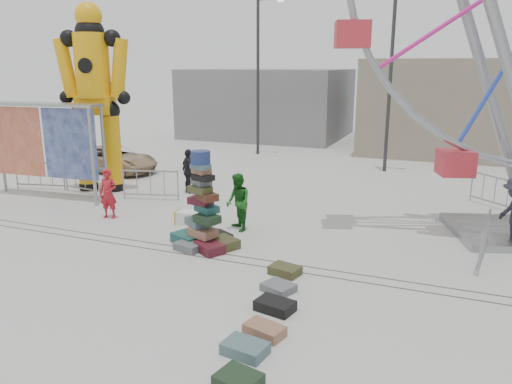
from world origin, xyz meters
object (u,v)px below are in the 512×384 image
at_px(barricade_wheel_front, 484,241).
at_px(parked_suv, 114,159).
at_px(crash_test_dummy, 94,92).
at_px(barricade_dummy_a, 40,176).
at_px(barricade_dummy_c, 151,185).
at_px(lamp_post_right, 393,70).
at_px(barricade_wheel_back, 495,192).
at_px(suitcase_tower, 204,220).
at_px(steamer_trunk, 191,218).
at_px(banner_scaffold, 41,127).
at_px(pedestrian_red, 108,194).
at_px(pedestrian_green, 238,202).
at_px(lamp_post_left, 260,69).
at_px(pedestrian_black, 189,171).
at_px(barricade_dummy_b, 85,179).

bearing_deg(barricade_wheel_front, parked_suv, 77.54).
xyz_separation_m(crash_test_dummy, barricade_dummy_a, (-2.26, -0.80, -3.19)).
bearing_deg(crash_test_dummy, barricade_dummy_c, -27.76).
distance_m(lamp_post_right, barricade_wheel_back, 7.44).
height_order(barricade_dummy_c, barricade_wheel_front, same).
height_order(barricade_dummy_c, parked_suv, parked_suv).
distance_m(lamp_post_right, barricade_dummy_c, 11.57).
bearing_deg(crash_test_dummy, suitcase_tower, -47.92).
relative_size(steamer_trunk, barricade_dummy_a, 0.42).
relative_size(lamp_post_right, barricade_wheel_back, 4.00).
relative_size(banner_scaffold, pedestrian_red, 3.02).
relative_size(steamer_trunk, pedestrian_green, 0.50).
bearing_deg(barricade_dummy_a, parked_suv, 68.40).
relative_size(lamp_post_left, barricade_dummy_c, 4.00).
bearing_deg(crash_test_dummy, pedestrian_red, -64.50).
xyz_separation_m(barricade_dummy_c, barricade_wheel_back, (11.37, 3.43, 0.00)).
distance_m(pedestrian_green, parked_suv, 10.08).
height_order(lamp_post_right, pedestrian_red, lamp_post_right).
xyz_separation_m(lamp_post_right, barricade_dummy_c, (-7.19, -8.16, -3.93)).
distance_m(crash_test_dummy, parked_suv, 4.63).
bearing_deg(barricade_dummy_a, banner_scaffold, -48.48).
bearing_deg(barricade_dummy_c, banner_scaffold, -176.98).
distance_m(lamp_post_right, pedestrian_black, 10.02).
height_order(pedestrian_red, pedestrian_green, pedestrian_green).
relative_size(steamer_trunk, pedestrian_black, 0.51).
xyz_separation_m(barricade_dummy_b, pedestrian_black, (3.58, 1.55, 0.29)).
relative_size(lamp_post_left, banner_scaffold, 1.67).
xyz_separation_m(barricade_dummy_b, barricade_wheel_front, (13.63, -1.75, 0.00)).
height_order(barricade_dummy_c, pedestrian_black, pedestrian_black).
xyz_separation_m(crash_test_dummy, parked_suv, (-1.66, 2.96, -3.15)).
bearing_deg(barricade_wheel_front, lamp_post_right, 27.13).
bearing_deg(barricade_wheel_back, barricade_dummy_a, -122.75).
xyz_separation_m(pedestrian_red, pedestrian_green, (4.27, 0.42, 0.05)).
xyz_separation_m(lamp_post_left, pedestrian_red, (-0.18, -12.51, -3.69)).
xyz_separation_m(lamp_post_right, parked_suv, (-11.42, -4.70, -3.90)).
distance_m(pedestrian_red, pedestrian_green, 4.29).
height_order(barricade_dummy_b, barricade_dummy_c, same).
relative_size(crash_test_dummy, steamer_trunk, 8.35).
bearing_deg(barricade_wheel_back, barricade_dummy_c, -118.91).
distance_m(crash_test_dummy, barricade_dummy_b, 3.27).
bearing_deg(pedestrian_black, lamp_post_left, -50.44).
bearing_deg(parked_suv, pedestrian_green, -115.07).
bearing_deg(barricade_wheel_front, banner_scaffold, 94.34).
xyz_separation_m(banner_scaffold, barricade_dummy_a, (-1.25, 0.91, -2.02)).
relative_size(lamp_post_left, barricade_wheel_back, 4.00).
bearing_deg(banner_scaffold, lamp_post_left, 67.32).
xyz_separation_m(barricade_wheel_front, pedestrian_black, (-10.05, 3.29, 0.29)).
bearing_deg(pedestrian_red, barricade_dummy_a, 146.49).
relative_size(lamp_post_left, barricade_dummy_b, 4.00).
bearing_deg(pedestrian_black, barricade_wheel_front, -162.55).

